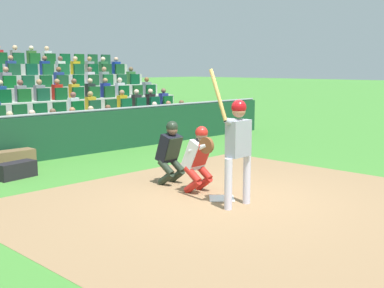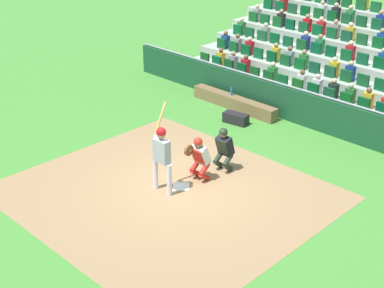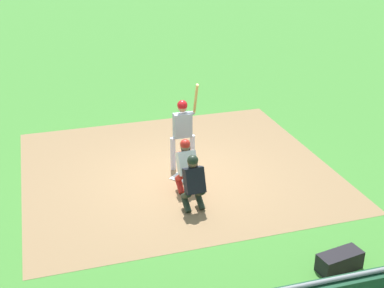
# 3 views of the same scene
# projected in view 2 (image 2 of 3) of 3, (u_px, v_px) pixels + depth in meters

# --- Properties ---
(ground_plane) EXTENTS (160.00, 160.00, 0.00)m
(ground_plane) POSITION_uv_depth(u_px,v_px,m) (181.00, 187.00, 14.87)
(ground_plane) COLOR #438633
(infield_dirt_patch) EXTENTS (7.64, 6.97, 0.01)m
(infield_dirt_patch) POSITION_uv_depth(u_px,v_px,m) (167.00, 194.00, 14.55)
(infield_dirt_patch) COLOR #97734F
(infield_dirt_patch) RESTS_ON ground_plane
(home_plate_marker) EXTENTS (0.62, 0.62, 0.02)m
(home_plate_marker) POSITION_uv_depth(u_px,v_px,m) (181.00, 186.00, 14.87)
(home_plate_marker) COLOR white
(home_plate_marker) RESTS_ON infield_dirt_patch
(batter_at_plate) EXTENTS (0.64, 0.55, 2.32)m
(batter_at_plate) POSITION_uv_depth(u_px,v_px,m) (162.00, 152.00, 14.19)
(batter_at_plate) COLOR silver
(batter_at_plate) RESTS_ON ground_plane
(catcher_crouching) EXTENTS (0.48, 0.73, 1.29)m
(catcher_crouching) POSITION_uv_depth(u_px,v_px,m) (199.00, 156.00, 14.93)
(catcher_crouching) COLOR red
(catcher_crouching) RESTS_ON ground_plane
(home_plate_umpire) EXTENTS (0.49, 0.49, 1.31)m
(home_plate_umpire) POSITION_uv_depth(u_px,v_px,m) (224.00, 147.00, 15.43)
(home_plate_umpire) COLOR #222D20
(home_plate_umpire) RESTS_ON ground_plane
(dugout_wall) EXTENTS (16.39, 0.24, 1.20)m
(dugout_wall) POSITION_uv_depth(u_px,v_px,m) (309.00, 110.00, 18.26)
(dugout_wall) COLOR #18442A
(dugout_wall) RESTS_ON ground_plane
(dugout_bench) EXTENTS (3.60, 0.40, 0.44)m
(dugout_bench) POSITION_uv_depth(u_px,v_px,m) (234.00, 103.00, 19.84)
(dugout_bench) COLOR brown
(dugout_bench) RESTS_ON ground_plane
(water_bottle_on_bench) EXTENTS (0.07, 0.07, 0.27)m
(water_bottle_on_bench) POSITION_uv_depth(u_px,v_px,m) (231.00, 92.00, 19.83)
(water_bottle_on_bench) COLOR blue
(water_bottle_on_bench) RESTS_ON dugout_bench
(equipment_duffel_bag) EXTENTS (0.89, 0.50, 0.35)m
(equipment_duffel_bag) POSITION_uv_depth(u_px,v_px,m) (236.00, 118.00, 18.66)
(equipment_duffel_bag) COLOR black
(equipment_duffel_bag) RESTS_ON ground_plane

